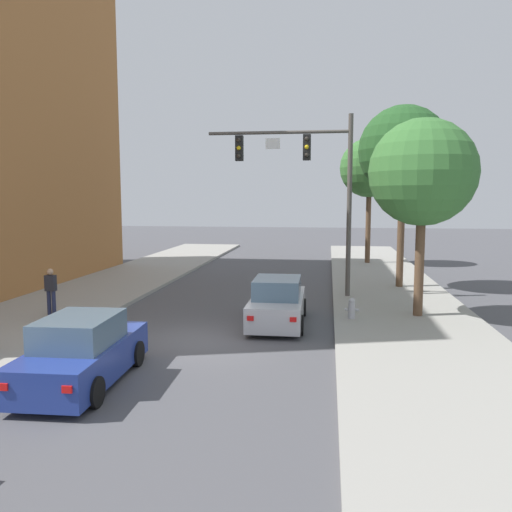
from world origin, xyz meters
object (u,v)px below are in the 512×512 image
at_px(street_tree_nearest, 423,173).
at_px(street_tree_second, 403,151).
at_px(fire_hydrant, 352,308).
at_px(car_following_blue, 83,353).
at_px(traffic_signal_mast, 309,172).
at_px(street_tree_third, 370,168).
at_px(pedestrian_sidewalk_left_walker, 51,289).
at_px(car_lead_silver, 277,303).

xyz_separation_m(street_tree_nearest, street_tree_second, (0.16, 6.01, 1.27)).
bearing_deg(fire_hydrant, street_tree_second, 70.02).
distance_m(car_following_blue, street_tree_second, 17.14).
bearing_deg(traffic_signal_mast, fire_hydrant, -68.17).
distance_m(traffic_signal_mast, street_tree_third, 11.99).
height_order(street_tree_nearest, street_tree_third, street_tree_third).
distance_m(pedestrian_sidewalk_left_walker, street_tree_third, 21.11).
xyz_separation_m(traffic_signal_mast, street_tree_third, (3.32, 11.49, 0.77)).
xyz_separation_m(car_lead_silver, fire_hydrant, (2.49, 0.59, -0.22)).
relative_size(fire_hydrant, street_tree_second, 0.09).
height_order(traffic_signal_mast, street_tree_nearest, traffic_signal_mast).
bearing_deg(traffic_signal_mast, street_tree_third, 73.89).
relative_size(traffic_signal_mast, street_tree_nearest, 1.10).
xyz_separation_m(car_lead_silver, street_tree_nearest, (4.81, 1.39, 4.37)).
height_order(car_following_blue, pedestrian_sidewalk_left_walker, pedestrian_sidewalk_left_walker).
bearing_deg(fire_hydrant, pedestrian_sidewalk_left_walker, -175.08).
xyz_separation_m(traffic_signal_mast, car_lead_silver, (-0.83, -4.74, -4.59)).
relative_size(traffic_signal_mast, pedestrian_sidewalk_left_walker, 4.57).
xyz_separation_m(car_following_blue, pedestrian_sidewalk_left_walker, (-4.10, 5.85, 0.34)).
height_order(pedestrian_sidewalk_left_walker, street_tree_third, street_tree_third).
height_order(street_tree_nearest, street_tree_second, street_tree_second).
relative_size(street_tree_nearest, street_tree_third, 0.87).
relative_size(traffic_signal_mast, car_following_blue, 1.74).
height_order(fire_hydrant, street_tree_third, street_tree_third).
distance_m(street_tree_nearest, street_tree_third, 14.88).
bearing_deg(fire_hydrant, street_tree_nearest, 19.12).
height_order(pedestrian_sidewalk_left_walker, street_tree_second, street_tree_second).
height_order(traffic_signal_mast, pedestrian_sidewalk_left_walker, traffic_signal_mast).
distance_m(pedestrian_sidewalk_left_walker, fire_hydrant, 10.52).
bearing_deg(street_tree_second, car_lead_silver, -123.86).
bearing_deg(street_tree_second, pedestrian_sidewalk_left_walker, -149.20).
relative_size(car_lead_silver, street_tree_second, 0.52).
height_order(car_following_blue, street_tree_third, street_tree_third).
distance_m(car_lead_silver, street_tree_second, 10.55).
bearing_deg(car_lead_silver, traffic_signal_mast, 80.08).
relative_size(pedestrian_sidewalk_left_walker, street_tree_nearest, 0.24).
bearing_deg(car_lead_silver, fire_hydrant, 13.33).
bearing_deg(car_lead_silver, street_tree_second, 56.14).
bearing_deg(pedestrian_sidewalk_left_walker, traffic_signal_mast, 29.83).
distance_m(street_tree_second, street_tree_third, 8.87).
height_order(traffic_signal_mast, street_tree_third, street_tree_third).
bearing_deg(street_tree_second, traffic_signal_mast, -147.21).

